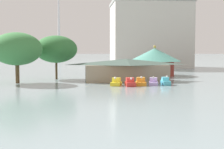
{
  "coord_description": "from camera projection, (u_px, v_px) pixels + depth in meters",
  "views": [
    {
      "loc": [
        3.43,
        -13.51,
        5.8
      ],
      "look_at": [
        7.45,
        24.26,
        3.01
      ],
      "focal_mm": 49.28,
      "sensor_mm": 36.0,
      "label": 1
    }
  ],
  "objects": [
    {
      "name": "boathouse",
      "position": [
        126.0,
        70.0,
        60.94
      ],
      "size": [
        17.34,
        7.38,
        4.45
      ],
      "color": "gray",
      "rests_on": "ground"
    },
    {
      "name": "pedal_boat_lavender",
      "position": [
        153.0,
        82.0,
        53.82
      ],
      "size": [
        2.15,
        3.12,
        1.62
      ],
      "rotation": [
        0.0,
        0.0,
        -1.81
      ],
      "color": "#B299D8",
      "rests_on": "ground"
    },
    {
      "name": "pedal_boat_orange",
      "position": [
        141.0,
        82.0,
        53.38
      ],
      "size": [
        2.0,
        3.06,
        1.69
      ],
      "rotation": [
        0.0,
        0.0,
        -1.69
      ],
      "color": "orange",
      "rests_on": "ground"
    },
    {
      "name": "pedal_boat_red",
      "position": [
        130.0,
        83.0,
        52.19
      ],
      "size": [
        1.57,
        2.47,
        1.56
      ],
      "rotation": [
        0.0,
        0.0,
        -1.58
      ],
      "color": "red",
      "rests_on": "ground"
    },
    {
      "name": "pedal_boat_yellow",
      "position": [
        116.0,
        83.0,
        53.05
      ],
      "size": [
        2.3,
        2.83,
        1.6
      ],
      "rotation": [
        0.0,
        0.0,
        -1.86
      ],
      "color": "yellow",
      "rests_on": "ground"
    },
    {
      "name": "shoreline_tree_tall_left",
      "position": [
        17.0,
        49.0,
        56.75
      ],
      "size": [
        9.25,
        9.25,
        9.43
      ],
      "color": "brown",
      "rests_on": "ground"
    },
    {
      "name": "distant_broadcast_tower",
      "position": [
        59.0,
        4.0,
        373.27
      ],
      "size": [
        5.9,
        5.9,
        148.81
      ],
      "color": "silver",
      "rests_on": "ground"
    },
    {
      "name": "shoreline_tree_mid",
      "position": [
        56.0,
        49.0,
        65.18
      ],
      "size": [
        8.97,
        8.97,
        9.28
      ],
      "color": "brown",
      "rests_on": "ground"
    },
    {
      "name": "background_building_block",
      "position": [
        150.0,
        35.0,
        113.23
      ],
      "size": [
        28.25,
        18.66,
        24.15
      ],
      "color": "beige",
      "rests_on": "ground"
    },
    {
      "name": "green_roof_pavilion",
      "position": [
        155.0,
        60.0,
        74.97
      ],
      "size": [
        12.8,
        12.8,
        7.42
      ],
      "color": "#993328",
      "rests_on": "ground"
    },
    {
      "name": "pedal_boat_cyan",
      "position": [
        166.0,
        82.0,
        54.21
      ],
      "size": [
        1.53,
        2.92,
        1.75
      ],
      "rotation": [
        0.0,
        0.0,
        -1.64
      ],
      "color": "#4CB7CC",
      "rests_on": "ground"
    }
  ]
}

